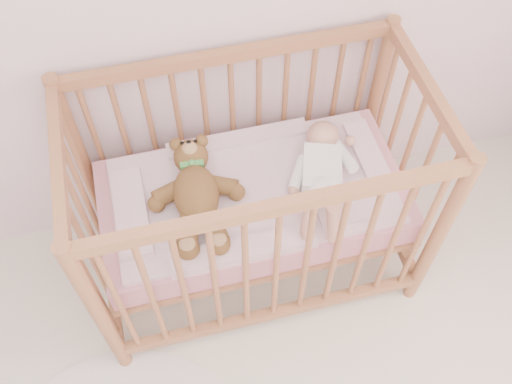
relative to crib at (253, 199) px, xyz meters
name	(u,v)px	position (x,y,z in m)	size (l,w,h in m)	color
crib	(253,199)	(0.00, 0.00, 0.00)	(1.36, 0.76, 1.00)	#A16844
mattress	(253,201)	(0.00, 0.00, -0.01)	(1.22, 0.62, 0.13)	pink
blanket	(253,191)	(0.00, 0.00, 0.06)	(1.10, 0.58, 0.06)	pink
baby	(322,170)	(0.27, -0.02, 0.14)	(0.28, 0.58, 0.14)	white
teddy_bear	(196,194)	(-0.23, -0.02, 0.15)	(0.39, 0.55, 0.15)	brown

